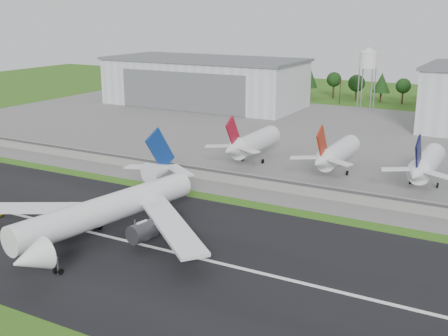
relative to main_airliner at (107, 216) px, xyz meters
The scene contains 13 objects.
ground 15.28m from the main_airliner, 41.39° to the right, with size 600.00×600.00×0.00m, color #2C5714.
runway 11.90m from the main_airliner, ahead, with size 320.00×60.00×0.10m, color black.
runway_centerline 11.87m from the main_airliner, ahead, with size 220.00×1.00×0.02m, color white.
apron 111.07m from the main_airliner, 84.38° to the left, with size 320.00×150.00×0.10m, color slate.
blast_fence 46.80m from the main_airliner, 76.55° to the left, with size 240.00×0.61×3.50m.
hangar_west 170.17m from the main_airliner, 113.99° to the left, with size 97.00×44.00×23.20m.
water_tower 176.62m from the main_airliner, 88.09° to the left, with size 8.40×8.40×29.40m.
utility_poles 190.80m from the main_airliner, 86.74° to the left, with size 230.00×3.00×12.00m, color black, non-canonical shape.
treeline 205.77m from the main_airliner, 86.97° to the left, with size 320.00×16.00×22.00m, color black, non-canonical shape.
main_airliner is the anchor object (origin of this frame).
parked_jet_red_a 67.03m from the main_airliner, 90.17° to the left, with size 7.36×31.29×16.88m.
parked_jet_red_b 71.99m from the main_airliner, 68.56° to the left, with size 7.36×31.29×16.73m.
parked_jet_navy 84.08m from the main_airliner, 52.85° to the left, with size 7.36×31.29×16.79m.
Camera 1 is at (62.08, -73.27, 45.39)m, focal length 45.00 mm.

